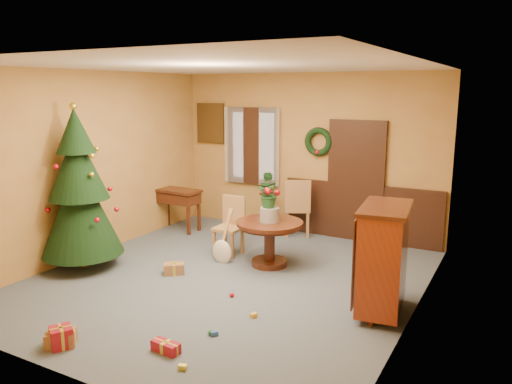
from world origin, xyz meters
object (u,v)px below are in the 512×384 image
Objects in this scene: dining_table at (270,235)px; chair_near at (231,223)px; sideboard at (383,256)px; writing_desk at (177,199)px; christmas_tree at (79,191)px.

chair_near reaches higher than dining_table.
sideboard reaches higher than chair_near.
dining_table is at bearing -20.65° from writing_desk.
christmas_tree is 2.72× the size of writing_desk.
christmas_tree is 2.36m from writing_desk.
dining_table is 2.07m from sideboard.
chair_near reaches higher than writing_desk.
chair_near is 1.05× the size of writing_desk.
christmas_tree is at bearing -90.00° from writing_desk.
sideboard is (1.90, -0.81, 0.22)m from dining_table.
christmas_tree is 4.36m from sideboard.
sideboard is at bearing -22.98° from dining_table.
sideboard is (4.30, 0.58, -0.45)m from christmas_tree.
dining_table is 0.76× the size of sideboard.
dining_table is 0.83m from chair_near.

